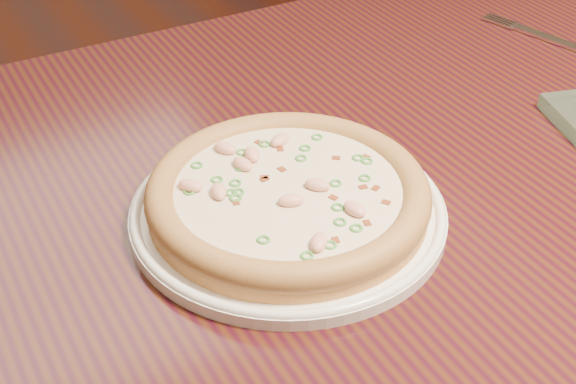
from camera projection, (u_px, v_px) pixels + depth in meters
hero_table at (360, 232)px, 0.90m from camera, size 1.20×0.80×0.75m
plate at (288, 210)px, 0.75m from camera, size 0.30×0.30×0.02m
pizza at (288, 194)px, 0.74m from camera, size 0.26×0.26×0.03m
fork at (544, 37)px, 1.07m from camera, size 0.06×0.17×0.00m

